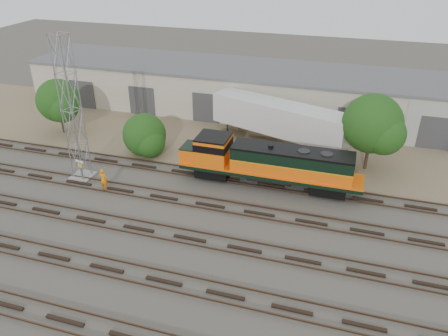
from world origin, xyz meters
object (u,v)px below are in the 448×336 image
(locomotive, at_px, (267,163))
(worker, at_px, (104,179))
(semi_trailer, at_px, (282,120))
(signal_tower, at_px, (72,113))

(locomotive, relative_size, worker, 7.93)
(locomotive, xyz_separation_m, semi_trailer, (-0.21, 8.27, 0.63))
(locomotive, xyz_separation_m, signal_tower, (-15.84, -3.35, 3.91))
(locomotive, relative_size, semi_trailer, 1.06)
(locomotive, bearing_deg, signal_tower, -168.08)
(locomotive, bearing_deg, semi_trailer, 91.48)
(worker, height_order, semi_trailer, semi_trailer)
(locomotive, distance_m, semi_trailer, 8.29)
(signal_tower, bearing_deg, worker, -24.59)
(semi_trailer, bearing_deg, signal_tower, -124.46)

